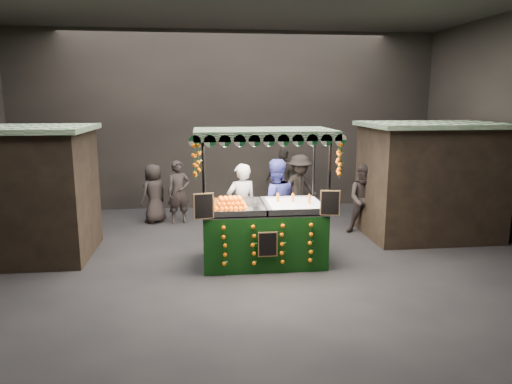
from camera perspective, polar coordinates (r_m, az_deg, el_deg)
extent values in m
plane|color=black|center=(9.11, -1.56, -8.77)|extent=(12.00, 12.00, 0.00)
cube|color=black|center=(13.57, -3.52, 8.59)|extent=(12.00, 0.10, 5.00)
cube|color=black|center=(3.66, 5.24, 1.59)|extent=(12.00, 0.10, 5.00)
cube|color=black|center=(10.38, -27.13, -0.38)|extent=(2.80, 2.00, 2.50)
cube|color=#114E21|center=(10.22, -27.78, 6.78)|extent=(3.00, 2.20, 0.10)
cube|color=black|center=(11.43, 20.23, 1.13)|extent=(2.80, 2.00, 2.50)
cube|color=#114E21|center=(11.29, 20.68, 7.64)|extent=(3.00, 2.20, 0.10)
cube|color=black|center=(9.07, 0.84, -5.42)|extent=(2.28, 1.24, 1.04)
cube|color=silver|center=(8.93, 0.85, -2.10)|extent=(2.28, 1.24, 0.04)
cylinder|color=black|center=(8.24, -6.28, -1.97)|extent=(0.05, 0.05, 2.49)
cylinder|color=black|center=(8.54, 8.78, -1.57)|extent=(0.05, 0.05, 2.49)
cylinder|color=black|center=(9.39, -6.34, -0.34)|extent=(0.05, 0.05, 2.49)
cylinder|color=black|center=(9.66, 6.93, -0.03)|extent=(0.05, 0.05, 2.49)
cube|color=#114E21|center=(8.71, 0.88, 7.36)|extent=(2.54, 1.50, 0.08)
cube|color=white|center=(9.01, 4.78, -1.60)|extent=(1.02, 1.12, 0.08)
cube|color=black|center=(8.16, -6.35, -1.72)|extent=(0.35, 0.10, 0.46)
cube|color=black|center=(8.47, 8.97, -1.31)|extent=(0.35, 0.10, 0.46)
cube|color=black|center=(8.42, 1.43, -6.36)|extent=(0.35, 0.03, 0.46)
imported|color=gray|center=(9.86, -1.77, -1.75)|extent=(0.76, 0.61, 1.81)
imported|color=navy|center=(9.90, 2.31, -1.43)|extent=(0.99, 0.81, 1.90)
imported|color=#2D2624|center=(12.06, -9.35, -0.01)|extent=(0.66, 0.51, 1.60)
imported|color=#2C2524|center=(11.23, 13.02, -0.88)|extent=(0.94, 0.83, 1.64)
imported|color=#2C2723|center=(12.89, 3.38, 1.27)|extent=(1.12, 0.94, 1.79)
imported|color=black|center=(11.97, 5.29, 0.36)|extent=(1.30, 1.09, 1.74)
imported|color=#282221|center=(12.23, -12.27, -0.18)|extent=(0.86, 0.85, 1.51)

